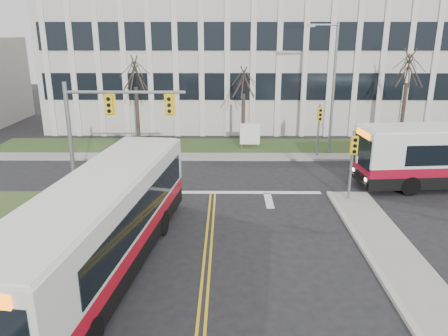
% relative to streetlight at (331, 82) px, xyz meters
% --- Properties ---
extents(ground, '(120.00, 120.00, 0.00)m').
position_rel_streetlight_xyz_m(ground, '(-8.03, -16.20, -5.19)').
color(ground, black).
rests_on(ground, ground).
extents(sidewalk_cross, '(44.00, 1.60, 0.14)m').
position_rel_streetlight_xyz_m(sidewalk_cross, '(-3.03, -1.00, -5.12)').
color(sidewalk_cross, '#9E9B93').
rests_on(sidewalk_cross, ground).
extents(building_lawn, '(44.00, 5.00, 0.12)m').
position_rel_streetlight_xyz_m(building_lawn, '(-3.03, 1.80, -5.13)').
color(building_lawn, '#344B20').
rests_on(building_lawn, ground).
extents(office_building, '(40.00, 16.00, 12.00)m').
position_rel_streetlight_xyz_m(office_building, '(-3.03, 13.80, 0.81)').
color(office_building, beige).
rests_on(office_building, ground).
extents(mast_arm_signal, '(6.11, 0.38, 6.20)m').
position_rel_streetlight_xyz_m(mast_arm_signal, '(-13.65, -9.04, -0.94)').
color(mast_arm_signal, slate).
rests_on(mast_arm_signal, ground).
extents(signal_pole_near, '(0.34, 0.39, 3.80)m').
position_rel_streetlight_xyz_m(signal_pole_near, '(-0.83, -9.30, -2.69)').
color(signal_pole_near, slate).
rests_on(signal_pole_near, ground).
extents(signal_pole_far, '(0.34, 0.39, 3.80)m').
position_rel_streetlight_xyz_m(signal_pole_far, '(-0.83, -0.80, -2.69)').
color(signal_pole_far, slate).
rests_on(signal_pole_far, ground).
extents(streetlight, '(2.15, 0.25, 9.20)m').
position_rel_streetlight_xyz_m(streetlight, '(0.00, 0.00, 0.00)').
color(streetlight, slate).
rests_on(streetlight, ground).
extents(directory_sign, '(1.50, 0.12, 2.00)m').
position_rel_streetlight_xyz_m(directory_sign, '(-5.53, 1.30, -4.02)').
color(directory_sign, slate).
rests_on(directory_sign, ground).
extents(tree_left, '(1.80, 1.80, 7.70)m').
position_rel_streetlight_xyz_m(tree_left, '(-14.03, 1.80, 0.32)').
color(tree_left, '#42352B').
rests_on(tree_left, ground).
extents(tree_mid, '(1.80, 1.80, 6.82)m').
position_rel_streetlight_xyz_m(tree_mid, '(-6.03, 2.00, -0.31)').
color(tree_mid, '#42352B').
rests_on(tree_mid, ground).
extents(tree_right, '(1.80, 1.80, 8.25)m').
position_rel_streetlight_xyz_m(tree_right, '(5.97, 1.80, 0.71)').
color(tree_right, '#42352B').
rests_on(tree_right, ground).
extents(bus_main, '(4.49, 13.55, 3.55)m').
position_rel_streetlight_xyz_m(bus_main, '(-11.80, -16.39, -3.42)').
color(bus_main, silver).
rests_on(bus_main, ground).
extents(newspaper_box_blue, '(0.59, 0.55, 0.95)m').
position_rel_streetlight_xyz_m(newspaper_box_blue, '(-14.83, -15.27, -4.72)').
color(newspaper_box_blue, '#164699').
rests_on(newspaper_box_blue, ground).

